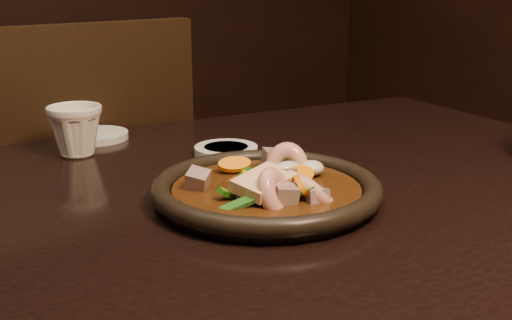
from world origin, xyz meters
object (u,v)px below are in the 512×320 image
table (122,283)px  tea_cup (75,129)px  chair (73,229)px  plate (267,190)px

table → tea_cup: tea_cup is taller
table → tea_cup: bearing=85.5°
table → chair: 0.61m
chair → tea_cup: size_ratio=11.05×
chair → table: bearing=74.1°
chair → tea_cup: 0.40m
chair → tea_cup: (-0.04, -0.28, 0.28)m
chair → tea_cup: chair is taller
table → plate: 0.21m
table → tea_cup: size_ratio=18.79×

